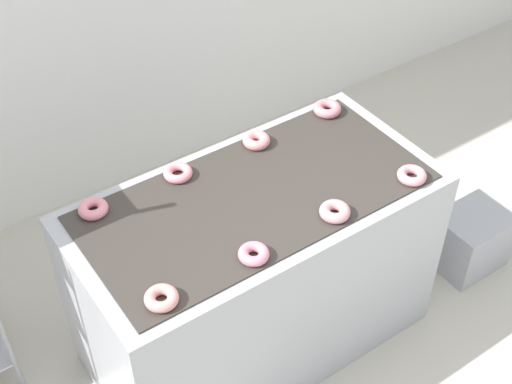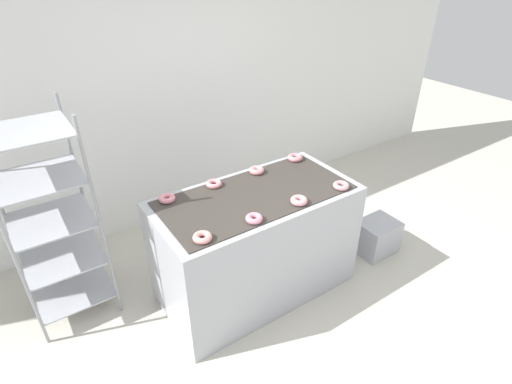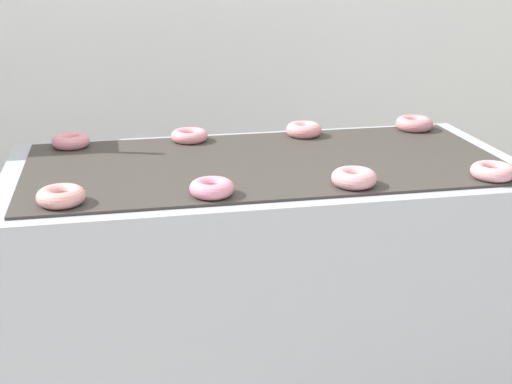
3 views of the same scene
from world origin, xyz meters
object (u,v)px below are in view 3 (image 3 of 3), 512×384
donut_near_midright (354,178)px  donut_far_left (71,141)px  donut_near_midleft (212,188)px  donut_far_right (414,124)px  donut_near_left (61,196)px  donut_far_midright (304,130)px  donut_near_right (493,171)px  fryer_machine (265,301)px  donut_far_midleft (189,136)px

donut_near_midright → donut_far_left: (-0.78, 0.56, -0.00)m
donut_near_midleft → donut_far_right: (0.81, 0.57, 0.00)m
donut_near_left → donut_far_right: bearing=25.1°
donut_far_midright → donut_near_midright: bearing=-90.5°
donut_near_midright → donut_far_left: bearing=144.3°
donut_near_midright → donut_far_right: 0.70m
donut_near_left → donut_near_right: (1.19, -0.02, -0.00)m
donut_near_midright → donut_far_right: (0.42, 0.57, 0.00)m
donut_near_right → donut_far_right: bearing=89.1°
donut_near_left → donut_far_left: same height
fryer_machine → donut_far_midleft: (-0.20, 0.29, 0.50)m
donut_far_midright → donut_near_left: bearing=-144.9°
donut_near_left → donut_far_left: (-0.00, 0.56, 0.00)m
donut_near_left → donut_near_midright: 0.78m
donut_near_left → donut_far_right: size_ratio=0.94×
donut_near_left → donut_near_midright: donut_near_midright is taller
fryer_machine → donut_near_left: donut_near_left is taller
donut_near_midright → donut_far_midleft: donut_near_midright is taller
donut_near_midleft → donut_near_midright: (0.39, 0.01, 0.00)m
donut_far_right → donut_far_midright: bearing=-178.6°
donut_near_midright → donut_near_left: bearing=179.7°
donut_near_left → donut_far_midleft: size_ratio=1.00×
donut_far_midright → donut_far_midleft: bearing=178.9°
donut_near_left → donut_far_right: (1.20, 0.56, 0.00)m
donut_near_left → donut_far_right: donut_far_right is taller
fryer_machine → donut_near_midright: bearing=-55.4°
donut_near_right → donut_far_midright: 0.70m
donut_near_right → donut_far_right: size_ratio=0.94×
fryer_machine → donut_near_midleft: donut_near_midleft is taller
donut_near_left → donut_far_midright: bearing=35.1°
donut_near_left → donut_far_midright: 0.96m
donut_near_right → donut_far_left: bearing=154.3°
donut_far_right → donut_near_midleft: bearing=-144.9°
donut_near_right → donut_near_midright: bearing=178.4°
donut_near_right → donut_far_midright: (-0.40, 0.57, 0.00)m
donut_far_left → donut_far_right: size_ratio=0.92×
donut_near_right → donut_far_right: (0.01, 0.58, 0.00)m
donut_far_left → donut_near_midleft: bearing=-55.6°
donut_far_midleft → donut_far_midright: (0.40, -0.01, 0.00)m
fryer_machine → donut_near_right: donut_near_right is taller
donut_far_left → donut_far_midleft: donut_far_left is taller
donut_near_midleft → donut_far_midleft: bearing=89.8°
donut_near_midright → donut_far_midright: 0.56m
fryer_machine → donut_near_right: 0.83m
donut_near_midright → donut_far_midright: size_ratio=1.02×
fryer_machine → donut_near_left: (-0.59, -0.27, 0.50)m
donut_near_midright → fryer_machine: bearing=124.6°
donut_near_left → donut_far_right: 1.32m
donut_near_left → donut_far_left: 0.56m
donut_near_left → donut_near_right: size_ratio=1.00×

